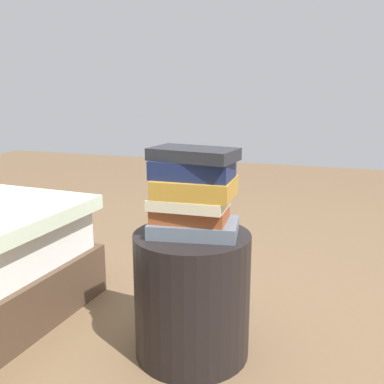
{
  "coord_description": "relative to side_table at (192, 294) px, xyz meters",
  "views": [
    {
      "loc": [
        -0.45,
        1.36,
        0.93
      ],
      "look_at": [
        0.0,
        0.0,
        0.59
      ],
      "focal_mm": 42.14,
      "sensor_mm": 36.0,
      "label": 1
    }
  ],
  "objects": [
    {
      "name": "ground_plane",
      "position": [
        0.0,
        0.0,
        -0.22
      ],
      "size": [
        8.0,
        8.0,
        0.0
      ],
      "primitive_type": "plane",
      "color": "brown"
    },
    {
      "name": "side_table",
      "position": [
        0.0,
        0.0,
        0.0
      ],
      "size": [
        0.4,
        0.4,
        0.44
      ],
      "primitive_type": "cylinder",
      "color": "black",
      "rests_on": "ground_plane"
    },
    {
      "name": "book_slate",
      "position": [
        -0.01,
        -0.0,
        0.24
      ],
      "size": [
        0.31,
        0.22,
        0.05
      ],
      "primitive_type": "cube",
      "rotation": [
        0.0,
        0.0,
        0.16
      ],
      "color": "slate",
      "rests_on": "side_table"
    },
    {
      "name": "book_rust",
      "position": [
        0.01,
        0.0,
        0.29
      ],
      "size": [
        0.26,
        0.18,
        0.05
      ],
      "primitive_type": "cube",
      "rotation": [
        0.0,
        0.0,
        0.09
      ],
      "color": "#994723",
      "rests_on": "book_slate"
    },
    {
      "name": "book_cream",
      "position": [
        0.01,
        0.01,
        0.33
      ],
      "size": [
        0.25,
        0.17,
        0.04
      ],
      "primitive_type": "cube",
      "rotation": [
        0.0,
        0.0,
        0.04
      ],
      "color": "beige",
      "rests_on": "book_rust"
    },
    {
      "name": "book_ochre",
      "position": [
        -0.01,
        -0.01,
        0.38
      ],
      "size": [
        0.26,
        0.21,
        0.06
      ],
      "primitive_type": "cube",
      "rotation": [
        0.0,
        0.0,
        0.05
      ],
      "color": "#B7842D",
      "rests_on": "book_cream"
    },
    {
      "name": "book_navy",
      "position": [
        0.0,
        -0.01,
        0.44
      ],
      "size": [
        0.26,
        0.16,
        0.06
      ],
      "primitive_type": "cube",
      "rotation": [
        0.0,
        0.0,
        0.02
      ],
      "color": "#19234C",
      "rests_on": "book_ochre"
    },
    {
      "name": "book_charcoal",
      "position": [
        -0.01,
        0.0,
        0.49
      ],
      "size": [
        0.29,
        0.19,
        0.04
      ],
      "primitive_type": "cube",
      "rotation": [
        0.0,
        0.0,
        -0.14
      ],
      "color": "#28282D",
      "rests_on": "book_navy"
    }
  ]
}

